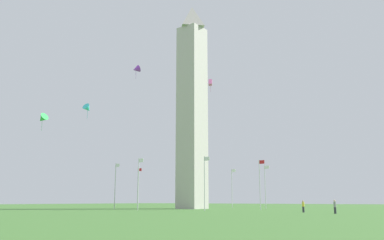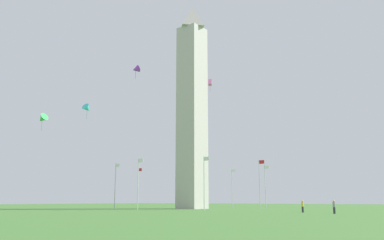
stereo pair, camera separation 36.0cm
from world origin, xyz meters
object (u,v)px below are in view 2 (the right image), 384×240
object	(u,v)px
flagpole_e	(232,186)
flagpole_w	(138,181)
flagpole_ne	(265,185)
flagpole_n	(260,182)
flagpole_sw	(115,184)
obelisk_monument	(192,103)
kite_cyan_delta	(87,109)
flagpole_s	(138,186)
person_yellow_shirt	(303,206)
person_gray_shirt	(334,207)
flagpole_nw	(204,181)
kite_purple_delta	(136,69)
flagpole_se	(184,187)
kite_pink_box	(210,83)
kite_green_delta	(42,119)

from	to	relation	value
flagpole_e	flagpole_w	bearing A→B (deg)	-90.00
flagpole_ne	flagpole_e	xyz separation A→B (m)	(-10.79, 4.47, 0.00)
flagpole_n	flagpole_sw	size ratio (longest dim) A/B	1.00
obelisk_monument	kite_cyan_delta	distance (m)	27.88
flagpole_s	person_yellow_shirt	bearing A→B (deg)	-13.89
kite_cyan_delta	flagpole_n	bearing A→B (deg)	61.38
flagpole_sw	kite_cyan_delta	distance (m)	22.54
flagpole_n	person_yellow_shirt	size ratio (longest dim) A/B	5.37
flagpole_sw	person_gray_shirt	world-z (taller)	flagpole_sw
flagpole_s	kite_cyan_delta	bearing A→B (deg)	-59.96
flagpole_n	person_gray_shirt	size ratio (longest dim) A/B	5.16
flagpole_nw	kite_purple_delta	size ratio (longest dim) A/B	3.58
flagpole_se	kite_pink_box	xyz separation A→B (m)	(19.83, -17.16, 18.18)
person_yellow_shirt	kite_purple_delta	size ratio (longest dim) A/B	0.67
flagpole_n	kite_purple_delta	size ratio (longest dim) A/B	3.58
obelisk_monument	flagpole_se	size ratio (longest dim) A/B	4.89
flagpole_s	flagpole_nw	size ratio (longest dim) A/B	1.00
flagpole_ne	kite_green_delta	xyz separation A→B (m)	(-22.97, -37.61, 10.66)
flagpole_se	kite_cyan_delta	bearing A→B (deg)	-73.51
person_gray_shirt	flagpole_nw	bearing A→B (deg)	-2.42
kite_pink_box	flagpole_w	bearing A→B (deg)	-135.43
flagpole_e	person_gray_shirt	distance (m)	43.69
kite_purple_delta	flagpole_n	bearing A→B (deg)	55.47
flagpole_sw	flagpole_ne	bearing A→B (deg)	45.00
flagpole_e	kite_pink_box	world-z (taller)	kite_pink_box
flagpole_s	kite_pink_box	bearing A→B (deg)	-14.67
flagpole_ne	flagpole_s	world-z (taller)	same
flagpole_s	flagpole_nw	bearing A→B (deg)	-22.50
obelisk_monument	flagpole_w	bearing A→B (deg)	-89.80
flagpole_n	flagpole_sw	world-z (taller)	same
flagpole_n	flagpole_se	bearing A→B (deg)	157.50
flagpole_sw	person_yellow_shirt	size ratio (longest dim) A/B	5.37
kite_pink_box	flagpole_nw	bearing A→B (deg)	-68.37
kite_pink_box	kite_purple_delta	bearing A→B (deg)	-118.38
flagpole_nw	flagpole_se	bearing A→B (deg)	135.00
person_yellow_shirt	flagpole_w	bearing A→B (deg)	19.41
obelisk_monument	person_gray_shirt	size ratio (longest dim) A/B	25.24
obelisk_monument	flagpole_nw	distance (m)	22.79
flagpole_ne	person_yellow_shirt	distance (m)	27.33
flagpole_ne	kite_purple_delta	xyz separation A→B (m)	(-8.52, -29.67, 18.79)
kite_purple_delta	flagpole_s	bearing A→B (deg)	132.89
flagpole_ne	flagpole_se	size ratio (longest dim) A/B	1.00
flagpole_w	flagpole_nw	distance (m)	11.68
obelisk_monument	flagpole_se	distance (m)	22.74
obelisk_monument	person_gray_shirt	xyz separation A→B (m)	(32.77, -13.42, -20.87)
flagpole_nw	flagpole_e	bearing A→B (deg)	112.50
flagpole_ne	flagpole_nw	bearing A→B (deg)	-90.00
flagpole_nw	person_gray_shirt	distance (m)	22.44
flagpole_w	flagpole_s	bearing A→B (deg)	135.00
flagpole_e	kite_purple_delta	xyz separation A→B (m)	(2.27, -34.14, 18.79)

